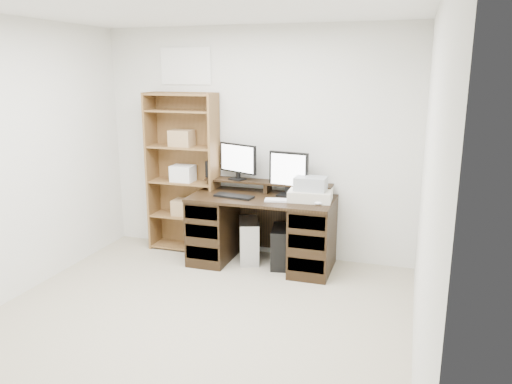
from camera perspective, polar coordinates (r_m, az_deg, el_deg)
The scene contains 14 objects.
room at distance 3.68m, azimuth -9.44°, elevation 1.22°, with size 3.54×4.04×2.54m.
desk at distance 5.31m, azimuth 0.70°, elevation -4.31°, with size 1.50×0.70×0.75m.
riser_shelf at distance 5.38m, azimuth 1.35°, elevation 0.95°, with size 1.40×0.22×0.12m.
monitor_wide at distance 5.43m, azimuth -2.07°, elevation 3.71°, with size 0.47×0.22×0.39m.
monitor_small at distance 5.21m, azimuth 3.74°, elevation 2.28°, with size 0.43×0.18×0.47m.
speaker at distance 5.61m, azimuth -5.36°, elevation 2.63°, with size 0.07×0.07×0.18m, color black.
keyboard_black at distance 5.18m, azimuth -2.54°, elevation -0.49°, with size 0.42×0.14×0.02m, color black.
keyboard_white at distance 5.03m, azimuth 3.29°, elevation -0.97°, with size 0.40×0.12×0.02m, color silver.
mouse at distance 4.93m, azimuth 7.13°, elevation -1.26°, with size 0.09×0.06×0.03m, color white.
printer at distance 5.08m, azimuth 6.24°, elevation -0.37°, with size 0.43×0.32×0.11m, color beige.
basket at distance 5.05m, azimuth 6.27°, elevation 0.96°, with size 0.31×0.22×0.13m, color #989EA3.
tower_silver at distance 5.48m, azimuth -0.81°, elevation -5.53°, with size 0.20×0.45×0.45m, color #AEB0B5.
tower_black at distance 5.34m, azimuth 2.84°, elevation -6.24°, with size 0.25×0.45×0.42m.
bookshelf at distance 5.72m, azimuth -8.25°, elevation 2.35°, with size 0.80×0.30×1.80m.
Camera 1 is at (1.64, -3.19, 2.04)m, focal length 35.00 mm.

